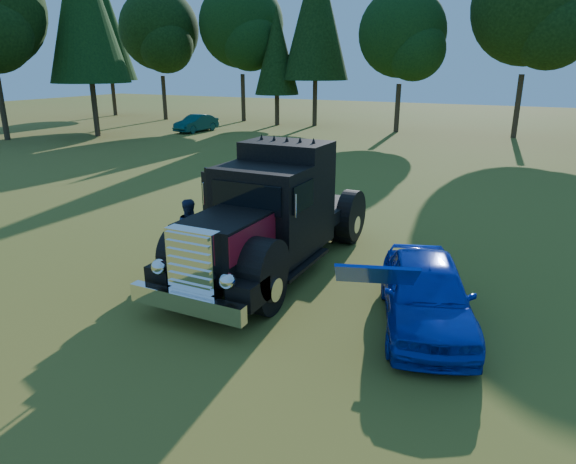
# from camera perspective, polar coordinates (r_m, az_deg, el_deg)

# --- Properties ---
(ground) EXTENTS (120.00, 120.00, 0.00)m
(ground) POSITION_cam_1_polar(r_m,az_deg,el_deg) (11.30, -7.86, -7.03)
(ground) COLOR #485F1C
(ground) RESTS_ON ground
(treeline) EXTENTS (72.10, 24.04, 13.84)m
(treeline) POSITION_cam_1_polar(r_m,az_deg,el_deg) (36.84, 16.54, 21.98)
(treeline) COLOR #2D2116
(treeline) RESTS_ON ground
(diamond_t_truck) EXTENTS (3.34, 7.16, 3.00)m
(diamond_t_truck) POSITION_cam_1_polar(r_m,az_deg,el_deg) (12.15, -1.98, 1.43)
(diamond_t_truck) COLOR black
(diamond_t_truck) RESTS_ON ground
(hotrod_coupe) EXTENTS (2.76, 4.39, 1.89)m
(hotrod_coupe) POSITION_cam_1_polar(r_m,az_deg,el_deg) (10.06, 15.08, -6.51)
(hotrod_coupe) COLOR #0B079D
(hotrod_coupe) RESTS_ON ground
(spectator_near) EXTENTS (0.52, 0.68, 1.65)m
(spectator_near) POSITION_cam_1_polar(r_m,az_deg,el_deg) (13.40, -6.58, 0.88)
(spectator_near) COLOR #21294D
(spectator_near) RESTS_ON ground
(spectator_far) EXTENTS (0.89, 0.99, 1.66)m
(spectator_far) POSITION_cam_1_polar(r_m,az_deg,el_deg) (12.88, -10.66, 0.00)
(spectator_far) COLOR #1F2C48
(spectator_far) RESTS_ON ground
(distant_teal_car) EXTENTS (1.63, 3.81, 1.22)m
(distant_teal_car) POSITION_cam_1_polar(r_m,az_deg,el_deg) (39.29, -10.16, 11.81)
(distant_teal_car) COLOR #093B36
(distant_teal_car) RESTS_ON ground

